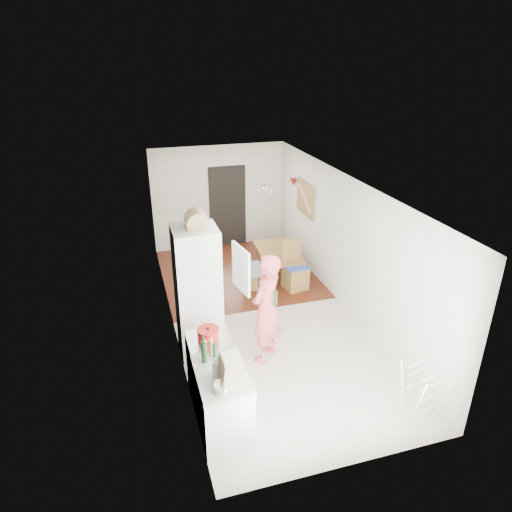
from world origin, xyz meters
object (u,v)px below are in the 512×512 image
dining_table (279,264)px  dining_chair (296,266)px  person (266,299)px  stool (250,281)px  drying_rack (423,392)px

dining_table → dining_chair: size_ratio=1.24×
person → dining_table: bearing=-156.5°
stool → person: bearing=-99.7°
dining_table → drying_rack: bearing=-171.1°
dining_table → stool: size_ratio=3.42×
person → drying_rack: size_ratio=2.67×
dining_table → person: bearing=161.0°
dining_table → dining_chair: dining_chair is taller
dining_chair → drying_rack: bearing=-94.2°
person → dining_table: size_ratio=1.66×
stool → drying_rack: (1.19, -4.08, 0.21)m
dining_chair → stool: dining_chair is taller
dining_chair → drying_rack: dining_chair is taller
person → dining_chair: size_ratio=2.05×
dining_chair → drying_rack: 3.85m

